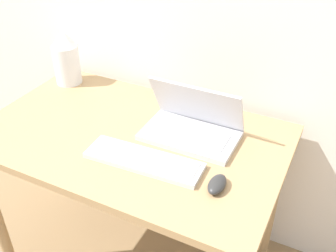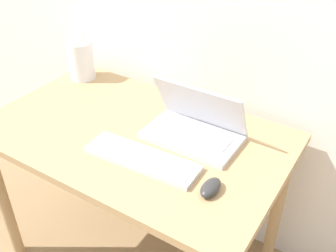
# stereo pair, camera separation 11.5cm
# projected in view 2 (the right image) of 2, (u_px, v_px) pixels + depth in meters

# --- Properties ---
(desk) EXTENTS (1.14, 0.70, 0.73)m
(desk) POSITION_uv_depth(u_px,v_px,m) (135.00, 152.00, 1.54)
(desk) COLOR tan
(desk) RESTS_ON ground_plane
(laptop) EXTENTS (0.35, 0.21, 0.21)m
(laptop) POSITION_uv_depth(u_px,v_px,m) (195.00, 126.00, 1.43)
(laptop) COLOR silver
(laptop) RESTS_ON desk
(keyboard) EXTENTS (0.41, 0.14, 0.02)m
(keyboard) POSITION_uv_depth(u_px,v_px,m) (142.00, 159.00, 1.33)
(keyboard) COLOR silver
(keyboard) RESTS_ON desk
(mouse) EXTENTS (0.05, 0.10, 0.03)m
(mouse) POSITION_uv_depth(u_px,v_px,m) (211.00, 188.00, 1.21)
(mouse) COLOR #2D2D2D
(mouse) RESTS_ON desk
(vase) EXTENTS (0.12, 0.12, 0.25)m
(vase) POSITION_uv_depth(u_px,v_px,m) (80.00, 53.00, 1.79)
(vase) COLOR white
(vase) RESTS_ON desk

